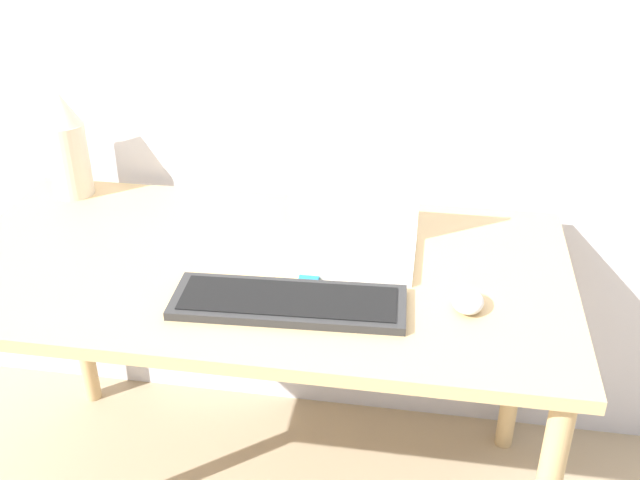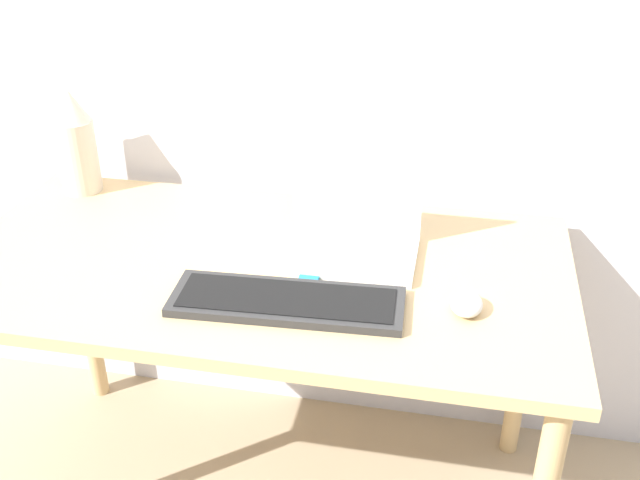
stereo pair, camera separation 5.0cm
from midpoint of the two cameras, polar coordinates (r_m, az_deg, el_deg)
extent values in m
cube|color=tan|center=(1.71, -5.57, -2.18)|extent=(1.40, 0.72, 0.03)
cylinder|color=tan|center=(2.36, -18.64, -4.67)|extent=(0.05, 0.05, 0.71)
cylinder|color=tan|center=(2.14, 14.23, -7.87)|extent=(0.05, 0.05, 0.71)
cube|color=white|center=(1.71, 1.32, -1.02)|extent=(0.30, 0.22, 0.02)
cube|color=silver|center=(1.69, 1.27, -0.87)|extent=(0.25, 0.12, 0.00)
cube|color=white|center=(1.73, 1.76, 3.70)|extent=(0.30, 0.04, 0.21)
cube|color=#0F1938|center=(1.74, 1.81, 3.90)|extent=(0.27, 0.03, 0.18)
cube|color=#2D2D2D|center=(1.54, -3.34, -4.78)|extent=(0.49, 0.18, 0.02)
cube|color=black|center=(1.53, -3.35, -4.46)|extent=(0.45, 0.15, 0.00)
ellipsoid|color=silver|center=(1.55, 10.28, -4.60)|extent=(0.07, 0.09, 0.04)
cylinder|color=beige|center=(2.09, -19.21, 5.81)|extent=(0.10, 0.10, 0.20)
cone|color=beige|center=(2.04, -19.85, 9.41)|extent=(0.10, 0.10, 0.08)
cube|color=#1E7FB7|center=(1.62, -1.80, -3.16)|extent=(0.04, 0.06, 0.01)
camera|label=1|loc=(0.03, -90.91, -0.50)|focal=42.00mm
camera|label=2|loc=(0.03, 89.09, 0.50)|focal=42.00mm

